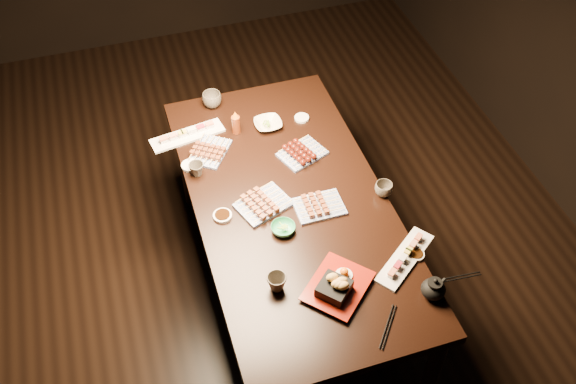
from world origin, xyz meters
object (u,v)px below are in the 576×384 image
Objects in this scene: sushi_platter_far at (187,133)px; dining_table at (291,250)px; yakitori_plate_right at (319,204)px; teacup_mid_right at (384,189)px; teacup_far_left at (197,169)px; teacup_far_right at (212,100)px; edamame_bowl_green at (283,228)px; edamame_bowl_cream at (268,124)px; teacup_near_left at (277,283)px; sushi_platter_near at (405,256)px; tempura_tray at (338,281)px; condiment_bottle at (236,122)px; teapot at (434,287)px; yakitori_plate_center at (263,201)px; yakitori_plate_left at (210,149)px.

dining_table is at bearing 112.52° from sushi_platter_far.
yakitori_plate_right is 0.32m from teacup_mid_right.
teacup_mid_right reaches higher than yakitori_plate_right.
teacup_far_right is (0.19, 0.49, 0.01)m from teacup_far_left.
edamame_bowl_green is 1.07× the size of teacup_far_right.
teacup_mid_right reaches higher than dining_table.
teacup_far_left is at bearing -151.78° from edamame_bowl_cream.
sushi_platter_near is at bearing -2.51° from teacup_near_left.
edamame_bowl_green is (-0.46, 0.31, -0.00)m from sushi_platter_near.
teacup_near_left is at bearing 119.25° from tempura_tray.
teacup_near_left is at bearing 89.79° from sushi_platter_far.
teacup_mid_right and teacup_far_left have the same top height.
teacup_far_left reaches higher than yakitori_plate_right.
condiment_bottle is (0.08, 1.01, 0.03)m from teacup_near_left.
tempura_tray is (-0.34, -0.05, 0.03)m from sushi_platter_near.
teapot is (0.29, -0.60, 0.02)m from yakitori_plate_right.
edamame_bowl_green is (0.29, -0.76, -0.01)m from sushi_platter_far.
yakitori_plate_center is 1.77× the size of condiment_bottle.
teacup_far_right is (-0.57, 1.28, 0.02)m from sushi_platter_near.
yakitori_plate_center is 2.78× the size of teacup_mid_right.
condiment_bottle is (-0.03, 0.72, 0.05)m from edamame_bowl_green.
sushi_platter_near is at bearing -72.32° from edamame_bowl_cream.
teacup_far_right is 0.26m from condiment_bottle.
sushi_platter_far is 2.70× the size of edamame_bowl_cream.
teacup_far_right is (-0.23, 1.34, -0.01)m from tempura_tray.
yakitori_plate_left reaches higher than edamame_bowl_cream.
teacup_mid_right is at bearing 66.75° from teapot.
teacup_far_left is at bearing 78.72° from sushi_platter_far.
teacup_far_left is at bearing 108.47° from teapot.
condiment_bottle reaches higher than sushi_platter_near.
sushi_platter_near is 1.14m from yakitori_plate_left.
teacup_near_left is (-0.58, 0.03, 0.02)m from sushi_platter_near.
sushi_platter_near is 3.25× the size of edamame_bowl_green.
yakitori_plate_right is 1.67× the size of condiment_bottle.
yakitori_plate_left is at bearing 89.91° from yakitori_plate_center.
yakitori_plate_right is 0.67m from teapot.
tempura_tray is 0.40m from teapot.
teacup_far_left reaches higher than yakitori_plate_center.
sushi_platter_far is at bearing 104.29° from dining_table.
teacup_near_left reaches higher than sushi_platter_far.
sushi_platter_far is 1.70× the size of yakitori_plate_right.
tempura_tray is 2.69× the size of teacup_far_right.
yakitori_plate_left is 0.35m from edamame_bowl_cream.
sushi_platter_far is 0.84m from yakitori_plate_right.
yakitori_plate_right reaches higher than sushi_platter_far.
yakitori_plate_center is at bearing 64.66° from tempura_tray.
teacup_mid_right reaches higher than edamame_bowl_green.
yakitori_plate_left is 2.54× the size of teacup_mid_right.
teacup_mid_right is at bearing 8.01° from edamame_bowl_green.
sushi_platter_near is 0.34m from tempura_tray.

